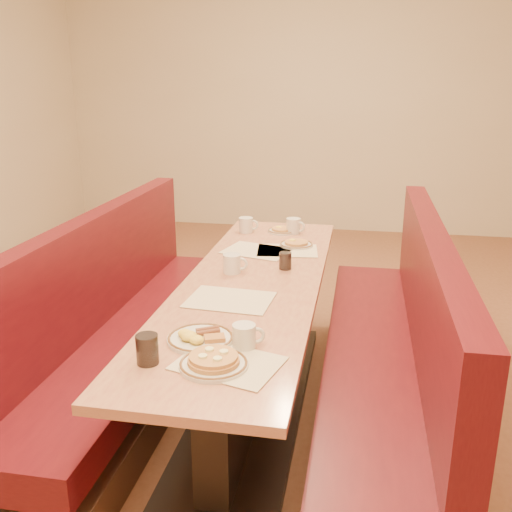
% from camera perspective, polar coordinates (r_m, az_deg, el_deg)
% --- Properties ---
extents(ground, '(8.00, 8.00, 0.00)m').
position_cam_1_polar(ground, '(3.28, -0.40, -14.93)').
color(ground, '#9E6647').
rests_on(ground, ground).
extents(room_envelope, '(6.04, 8.04, 2.82)m').
position_cam_1_polar(room_envelope, '(2.78, -0.49, 21.03)').
color(room_envelope, beige).
rests_on(room_envelope, ground).
extents(diner_table, '(0.70, 2.50, 0.75)m').
position_cam_1_polar(diner_table, '(3.10, -0.41, -9.08)').
color(diner_table, black).
rests_on(diner_table, ground).
extents(booth_left, '(0.55, 2.50, 1.05)m').
position_cam_1_polar(booth_left, '(3.31, -13.08, -8.00)').
color(booth_left, '#4C3326').
rests_on(booth_left, ground).
extents(booth_right, '(0.55, 2.50, 1.05)m').
position_cam_1_polar(booth_right, '(3.06, 13.37, -10.19)').
color(booth_right, '#4C3326').
rests_on(booth_right, ground).
extents(placemat_near_left, '(0.41, 0.32, 0.00)m').
position_cam_1_polar(placemat_near_left, '(2.70, -2.63, -4.37)').
color(placemat_near_left, beige).
rests_on(placemat_near_left, diner_table).
extents(placemat_near_right, '(0.43, 0.37, 0.00)m').
position_cam_1_polar(placemat_near_right, '(2.14, -2.78, -10.64)').
color(placemat_near_right, beige).
rests_on(placemat_near_right, diner_table).
extents(placemat_far_left, '(0.44, 0.37, 0.00)m').
position_cam_1_polar(placemat_far_left, '(3.45, 0.09, 0.54)').
color(placemat_far_left, beige).
rests_on(placemat_far_left, diner_table).
extents(placemat_far_right, '(0.39, 0.31, 0.00)m').
position_cam_1_polar(placemat_far_right, '(3.46, 3.15, 0.56)').
color(placemat_far_right, beige).
rests_on(placemat_far_right, diner_table).
extents(pancake_plate, '(0.25, 0.25, 0.06)m').
position_cam_1_polar(pancake_plate, '(2.11, -4.27, -10.54)').
color(pancake_plate, silver).
rests_on(pancake_plate, diner_table).
extents(eggs_plate, '(0.27, 0.27, 0.05)m').
position_cam_1_polar(eggs_plate, '(2.31, -5.65, -8.15)').
color(eggs_plate, silver).
rests_on(eggs_plate, diner_table).
extents(extra_plate_mid, '(0.21, 0.21, 0.04)m').
position_cam_1_polar(extra_plate_mid, '(3.56, 4.04, 1.20)').
color(extra_plate_mid, silver).
rests_on(extra_plate_mid, diner_table).
extents(extra_plate_far, '(0.19, 0.19, 0.04)m').
position_cam_1_polar(extra_plate_far, '(3.88, 2.60, 2.59)').
color(extra_plate_far, silver).
rests_on(extra_plate_far, diner_table).
extents(coffee_mug_a, '(0.13, 0.09, 0.10)m').
position_cam_1_polar(coffee_mug_a, '(2.23, -1.11, -8.00)').
color(coffee_mug_a, silver).
rests_on(coffee_mug_a, diner_table).
extents(coffee_mug_b, '(0.14, 0.10, 0.10)m').
position_cam_1_polar(coffee_mug_b, '(3.06, -2.35, -0.73)').
color(coffee_mug_b, silver).
rests_on(coffee_mug_b, diner_table).
extents(coffee_mug_c, '(0.13, 0.10, 0.10)m').
position_cam_1_polar(coffee_mug_c, '(3.84, 3.81, 3.04)').
color(coffee_mug_c, silver).
rests_on(coffee_mug_c, diner_table).
extents(coffee_mug_d, '(0.13, 0.09, 0.10)m').
position_cam_1_polar(coffee_mug_d, '(3.87, -0.96, 3.15)').
color(coffee_mug_d, silver).
rests_on(coffee_mug_d, diner_table).
extents(soda_tumbler_near, '(0.08, 0.08, 0.11)m').
position_cam_1_polar(soda_tumbler_near, '(2.15, -10.82, -9.15)').
color(soda_tumbler_near, black).
rests_on(soda_tumbler_near, diner_table).
extents(soda_tumbler_mid, '(0.07, 0.07, 0.09)m').
position_cam_1_polar(soda_tumbler_mid, '(3.13, 2.94, -0.48)').
color(soda_tumbler_mid, black).
rests_on(soda_tumbler_mid, diner_table).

